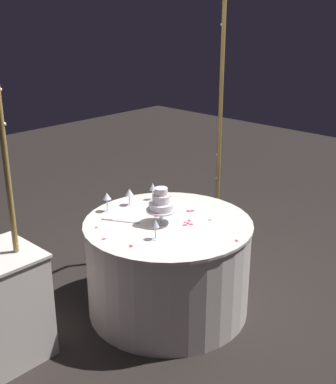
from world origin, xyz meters
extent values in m
plane|color=black|center=(0.00, 0.00, 0.00)|extent=(12.00, 12.00, 0.00)
cylinder|color=olive|center=(-1.04, 0.35, 1.15)|extent=(0.04, 0.04, 2.31)
cylinder|color=olive|center=(1.04, 0.35, 1.15)|extent=(0.04, 0.04, 2.31)
sphere|color=#F9EAB2|center=(1.03, 0.35, 0.74)|extent=(0.02, 0.02, 0.02)
sphere|color=#F9EAB2|center=(-1.03, 0.34, 0.82)|extent=(0.02, 0.02, 0.02)
sphere|color=#F9EAB2|center=(1.04, 0.35, 0.66)|extent=(0.02, 0.02, 0.02)
sphere|color=#F9EAB2|center=(-1.05, 0.36, 1.38)|extent=(0.02, 0.02, 0.02)
sphere|color=#F9EAB2|center=(1.03, 0.36, 2.08)|extent=(0.02, 0.02, 0.02)
sphere|color=#F9EAB2|center=(-1.03, 0.34, 1.58)|extent=(0.02, 0.02, 0.02)
sphere|color=#F9EAB2|center=(1.03, 0.36, 0.96)|extent=(0.02, 0.02, 0.02)
sphere|color=#F9EAB2|center=(-1.02, 0.35, 1.78)|extent=(0.02, 0.02, 0.02)
sphere|color=#F9EAB2|center=(1.05, 0.35, 0.78)|extent=(0.02, 0.02, 0.02)
cylinder|color=silver|center=(0.00, 0.00, 0.36)|extent=(1.23, 1.23, 0.71)
cylinder|color=silver|center=(0.00, 0.00, 0.72)|extent=(1.25, 1.25, 0.02)
cube|color=silver|center=(-1.16, 0.40, 0.37)|extent=(0.49, 0.49, 0.74)
cylinder|color=silver|center=(-0.05, 0.02, 0.74)|extent=(0.11, 0.11, 0.01)
cylinder|color=silver|center=(-0.05, 0.02, 0.79)|extent=(0.02, 0.02, 0.09)
cylinder|color=silver|center=(-0.05, 0.02, 0.84)|extent=(0.22, 0.22, 0.01)
cylinder|color=white|center=(-0.05, 0.02, 0.87)|extent=(0.18, 0.18, 0.05)
cylinder|color=white|center=(-0.05, 0.02, 0.92)|extent=(0.13, 0.13, 0.06)
cylinder|color=white|center=(-0.05, 0.02, 0.98)|extent=(0.09, 0.09, 0.05)
cylinder|color=silver|center=(0.25, 0.41, 0.74)|extent=(0.06, 0.06, 0.00)
cylinder|color=silver|center=(0.25, 0.41, 0.78)|extent=(0.01, 0.01, 0.08)
cone|color=silver|center=(0.25, 0.41, 0.85)|extent=(0.05, 0.05, 0.06)
cylinder|color=silver|center=(-0.26, -0.13, 0.74)|extent=(0.06, 0.06, 0.00)
cylinder|color=silver|center=(-0.26, -0.13, 0.78)|extent=(0.01, 0.01, 0.08)
cone|color=silver|center=(-0.26, -0.13, 0.85)|extent=(0.06, 0.06, 0.06)
cylinder|color=silver|center=(0.03, 0.45, 0.74)|extent=(0.06, 0.06, 0.00)
cylinder|color=silver|center=(0.03, 0.45, 0.78)|extent=(0.01, 0.01, 0.08)
cone|color=silver|center=(0.03, 0.45, 0.84)|extent=(0.07, 0.07, 0.05)
cylinder|color=silver|center=(-0.17, 0.48, 0.74)|extent=(0.06, 0.06, 0.00)
cylinder|color=silver|center=(-0.17, 0.48, 0.79)|extent=(0.01, 0.01, 0.09)
cone|color=silver|center=(-0.17, 0.48, 0.86)|extent=(0.07, 0.07, 0.05)
cube|color=silver|center=(-0.21, 0.23, 0.74)|extent=(0.13, 0.20, 0.01)
cube|color=white|center=(-0.28, 0.35, 0.74)|extent=(0.06, 0.09, 0.01)
ellipsoid|color=#E02D47|center=(0.28, 0.01, 0.74)|extent=(0.04, 0.03, 0.00)
ellipsoid|color=#E02D47|center=(0.26, 0.29, 0.74)|extent=(0.04, 0.04, 0.00)
ellipsoid|color=#E02D47|center=(0.09, -0.55, 0.74)|extent=(0.04, 0.04, 0.00)
ellipsoid|color=#E02D47|center=(0.08, -0.15, 0.74)|extent=(0.04, 0.04, 0.00)
ellipsoid|color=#E02D47|center=(0.26, 0.03, 0.74)|extent=(0.04, 0.05, 0.00)
ellipsoid|color=#E02D47|center=(0.02, 0.14, 0.74)|extent=(0.04, 0.03, 0.00)
ellipsoid|color=#E02D47|center=(0.08, -0.12, 0.74)|extent=(0.04, 0.03, 0.00)
ellipsoid|color=#E02D47|center=(0.08, -0.10, 0.74)|extent=(0.03, 0.02, 0.00)
ellipsoid|color=#E02D47|center=(0.04, -0.13, 0.74)|extent=(0.04, 0.04, 0.00)
ellipsoid|color=#E02D47|center=(0.39, 0.35, 0.74)|extent=(0.02, 0.03, 0.00)
ellipsoid|color=#E02D47|center=(-0.51, 0.12, 0.74)|extent=(0.04, 0.03, 0.00)
ellipsoid|color=#E02D47|center=(-0.43, 0.30, 0.74)|extent=(0.03, 0.02, 0.00)
ellipsoid|color=#E02D47|center=(0.24, -0.20, 0.74)|extent=(0.03, 0.02, 0.00)
ellipsoid|color=#E02D47|center=(-0.46, -0.09, 0.74)|extent=(0.04, 0.05, 0.00)
ellipsoid|color=#E02D47|center=(0.12, -0.10, 0.74)|extent=(0.03, 0.04, 0.00)
camera|label=1|loc=(-2.44, -2.31, 2.22)|focal=46.75mm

